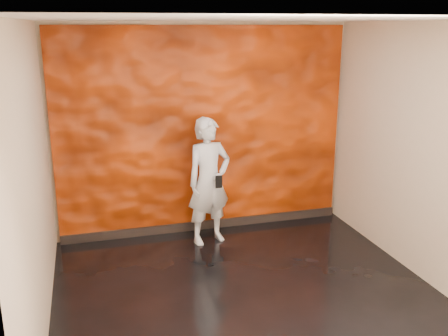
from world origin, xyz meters
The scene contains 5 objects.
room centered at (0.00, 0.00, 1.40)m, with size 4.02×4.02×2.81m.
feature_wall centered at (0.00, 1.96, 1.38)m, with size 3.90×0.06×2.75m, color #D23E05.
baseboard centered at (0.00, 1.92, 0.06)m, with size 3.90×0.04×0.12m, color black.
man centered at (-0.05, 1.51, 0.83)m, with size 0.60×0.40×1.65m, color #9DA3AD.
phone centered at (0.01, 1.28, 0.88)m, with size 0.09×0.02×0.16m, color black.
Camera 1 is at (-1.53, -4.40, 2.74)m, focal length 40.00 mm.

